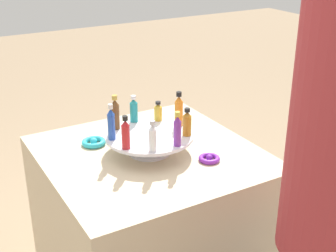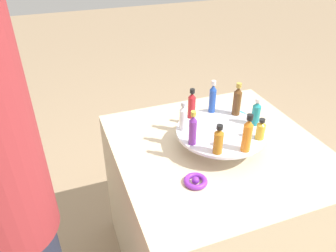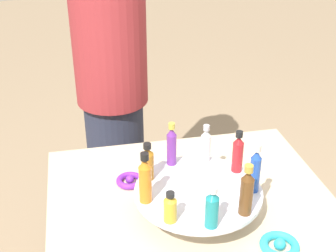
# 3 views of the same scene
# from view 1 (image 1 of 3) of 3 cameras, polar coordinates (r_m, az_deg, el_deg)

# --- Properties ---
(party_table) EXTENTS (0.84, 0.84, 0.74)m
(party_table) POSITION_cam_1_polar(r_m,az_deg,el_deg) (2.11, -2.11, -12.22)
(party_table) COLOR beige
(party_table) RESTS_ON ground_plane
(display_stand) EXTENTS (0.36, 0.36, 0.08)m
(display_stand) POSITION_cam_1_polar(r_m,az_deg,el_deg) (1.89, -2.30, -1.64)
(display_stand) COLOR silver
(display_stand) RESTS_ON party_table
(bottle_clear) EXTENTS (0.03, 0.03, 0.12)m
(bottle_clear) POSITION_cam_1_polar(r_m,az_deg,el_deg) (1.72, -1.89, -1.39)
(bottle_clear) COLOR silver
(bottle_clear) RESTS_ON display_stand
(bottle_purple) EXTENTS (0.03, 0.03, 0.14)m
(bottle_purple) POSITION_cam_1_polar(r_m,az_deg,el_deg) (1.76, 1.15, -0.52)
(bottle_purple) COLOR #702D93
(bottle_purple) RESTS_ON display_stand
(bottle_amber) EXTENTS (0.04, 0.04, 0.12)m
(bottle_amber) POSITION_cam_1_polar(r_m,az_deg,el_deg) (1.86, 2.33, 0.38)
(bottle_amber) COLOR #AD6B19
(bottle_amber) RESTS_ON display_stand
(bottle_orange) EXTENTS (0.03, 0.03, 0.15)m
(bottle_orange) POSITION_cam_1_polar(r_m,az_deg,el_deg) (1.94, 1.32, 1.94)
(bottle_orange) COLOR orange
(bottle_orange) RESTS_ON display_stand
(bottle_gold) EXTENTS (0.03, 0.03, 0.09)m
(bottle_gold) POSITION_cam_1_polar(r_m,az_deg,el_deg) (2.00, -1.22, 1.75)
(bottle_gold) COLOR gold
(bottle_gold) RESTS_ON display_stand
(bottle_teal) EXTENTS (0.03, 0.03, 0.12)m
(bottle_teal) POSITION_cam_1_polar(r_m,az_deg,el_deg) (1.99, -4.19, 1.99)
(bottle_teal) COLOR teal
(bottle_teal) RESTS_ON display_stand
(bottle_brown) EXTENTS (0.03, 0.03, 0.15)m
(bottle_brown) POSITION_cam_1_polar(r_m,az_deg,el_deg) (1.92, -6.45, 1.52)
(bottle_brown) COLOR brown
(bottle_brown) RESTS_ON display_stand
(bottle_blue) EXTENTS (0.03, 0.03, 0.15)m
(bottle_blue) POSITION_cam_1_polar(r_m,az_deg,el_deg) (1.83, -6.94, 0.33)
(bottle_blue) COLOR #234CAD
(bottle_blue) RESTS_ON display_stand
(bottle_red) EXTENTS (0.03, 0.03, 0.13)m
(bottle_red) POSITION_cam_1_polar(r_m,az_deg,el_deg) (1.75, -5.18, -0.94)
(bottle_red) COLOR #B21E23
(bottle_red) RESTS_ON display_stand
(ribbon_bow_purple) EXTENTS (0.09, 0.09, 0.03)m
(ribbon_bow_purple) POSITION_cam_1_polar(r_m,az_deg,el_deg) (1.85, 5.05, -3.96)
(ribbon_bow_purple) COLOR purple
(ribbon_bow_purple) RESTS_ON party_table
(ribbon_bow_teal) EXTENTS (0.10, 0.10, 0.03)m
(ribbon_bow_teal) POSITION_cam_1_polar(r_m,az_deg,el_deg) (2.00, -9.04, -1.95)
(ribbon_bow_teal) COLOR #2DB7CC
(ribbon_bow_teal) RESTS_ON party_table
(person_figure) EXTENTS (0.30, 0.30, 1.76)m
(person_figure) POSITION_cam_1_polar(r_m,az_deg,el_deg) (1.39, 19.69, -8.66)
(person_figure) COLOR #282D42
(person_figure) RESTS_ON ground_plane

